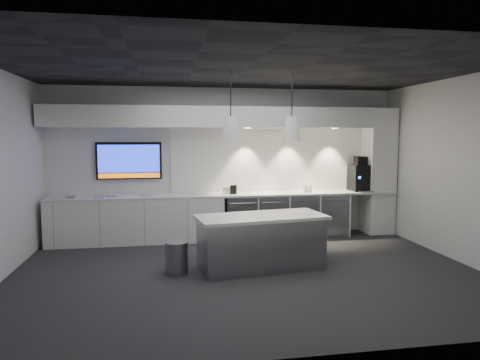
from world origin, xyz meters
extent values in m
plane|color=#2A2A2C|center=(0.00, 0.00, 0.00)|extent=(7.00, 7.00, 0.00)
plane|color=black|center=(0.00, 0.00, 3.00)|extent=(7.00, 7.00, 0.00)
plane|color=white|center=(0.00, 2.50, 1.50)|extent=(7.00, 0.00, 7.00)
plane|color=white|center=(0.00, -2.50, 1.50)|extent=(7.00, 0.00, 7.00)
plane|color=white|center=(3.50, 0.00, 1.50)|extent=(0.00, 7.00, 7.00)
cube|color=white|center=(0.00, 2.17, 0.88)|extent=(6.80, 0.65, 0.04)
cube|color=white|center=(-1.75, 2.17, 0.43)|extent=(3.30, 0.63, 0.86)
cube|color=gray|center=(0.25, 2.17, 0.42)|extent=(0.60, 0.61, 0.85)
cube|color=gray|center=(0.88, 2.17, 0.42)|extent=(0.60, 0.61, 0.85)
cube|color=gray|center=(1.51, 2.17, 0.42)|extent=(0.60, 0.61, 0.85)
cube|color=gray|center=(2.14, 2.17, 0.42)|extent=(0.60, 0.61, 0.85)
cube|color=white|center=(1.20, 2.48, 1.55)|extent=(4.60, 0.03, 1.30)
cube|color=white|center=(0.00, 2.20, 2.40)|extent=(6.90, 0.60, 0.40)
cube|color=white|center=(3.20, 2.20, 1.30)|extent=(0.55, 0.55, 2.60)
cube|color=black|center=(-1.90, 2.45, 1.56)|extent=(1.25, 0.06, 0.72)
cube|color=#1528CD|center=(-1.90, 2.42, 1.60)|extent=(1.17, 0.00, 0.54)
cube|color=#D05E0C|center=(-1.90, 2.42, 1.27)|extent=(1.17, 0.00, 0.09)
cube|color=gray|center=(0.24, 0.18, 0.39)|extent=(1.96, 1.01, 0.79)
cube|color=white|center=(0.24, 0.18, 0.81)|extent=(2.06, 1.11, 0.05)
cylinder|color=gray|center=(-1.05, 0.14, 0.24)|extent=(0.44, 0.44, 0.48)
cube|color=black|center=(2.80, 2.20, 1.17)|extent=(0.39, 0.44, 0.54)
cube|color=black|center=(2.80, 2.20, 1.53)|extent=(0.22, 0.22, 0.18)
cube|color=gray|center=(2.80, 1.96, 0.92)|extent=(0.29, 0.20, 0.03)
cube|color=black|center=(0.11, 2.10, 0.99)|extent=(0.14, 0.07, 0.18)
cube|color=white|center=(-0.02, 2.10, 0.97)|extent=(0.18, 0.08, 0.14)
cube|color=#9C9C9C|center=(-2.94, 2.16, 0.91)|extent=(0.19, 0.19, 0.02)
cube|color=#9C9C9C|center=(-2.44, 2.14, 0.91)|extent=(0.17, 0.17, 0.02)
cube|color=#9C9C9C|center=(-2.21, 2.15, 0.91)|extent=(0.16, 0.16, 0.02)
cube|color=#9C9C9C|center=(-1.58, 2.15, 0.91)|extent=(0.19, 0.19, 0.02)
cone|color=white|center=(-0.22, 0.18, 2.15)|extent=(0.26, 0.26, 0.37)
cylinder|color=black|center=(-0.22, 0.18, 2.68)|extent=(0.02, 0.02, 0.70)
cone|color=white|center=(0.71, 0.18, 2.15)|extent=(0.26, 0.26, 0.37)
cylinder|color=black|center=(0.71, 0.18, 2.68)|extent=(0.02, 0.02, 0.70)
camera|label=1|loc=(-1.15, -6.13, 2.06)|focal=32.00mm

